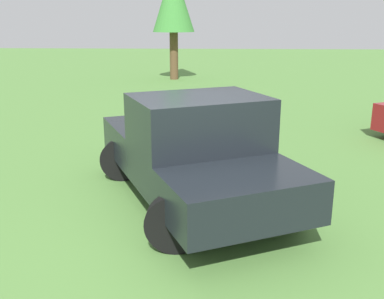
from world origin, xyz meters
TOP-DOWN VIEW (x-y plane):
  - ground_plane at (0.00, 0.00)m, footprint 80.00×80.00m
  - pickup_truck at (-0.19, -0.63)m, footprint 3.71×4.99m
  - tree_back_right at (1.54, -16.36)m, footprint 2.03×2.03m

SIDE VIEW (x-z plane):
  - ground_plane at x=0.00m, z-range 0.00..0.00m
  - pickup_truck at x=-0.19m, z-range 0.03..1.84m
  - tree_back_right at x=1.54m, z-range 1.07..6.48m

